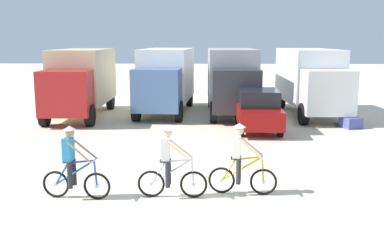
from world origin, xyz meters
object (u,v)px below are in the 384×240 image
at_px(cyclist_cowboy_hat, 170,164).
at_px(cyclist_orange_shirt, 73,165).
at_px(box_truck_white_box, 166,77).
at_px(cyclist_near_camera, 240,162).
at_px(sedan_parked, 258,110).
at_px(supply_crate, 351,123).
at_px(box_truck_avon_van, 311,79).
at_px(box_truck_tan_camper, 81,79).
at_px(box_truck_grey_hauler, 232,78).

bearing_deg(cyclist_cowboy_hat, cyclist_orange_shirt, -176.41).
height_order(box_truck_white_box, cyclist_near_camera, box_truck_white_box).
distance_m(sedan_parked, cyclist_near_camera, 8.18).
xyz_separation_m(sedan_parked, cyclist_near_camera, (-1.37, -8.06, -0.04)).
bearing_deg(supply_crate, box_truck_avon_van, 106.57).
bearing_deg(sedan_parked, cyclist_orange_shirt, -122.68).
bearing_deg(box_truck_tan_camper, cyclist_near_camera, -57.93).
height_order(box_truck_grey_hauler, box_truck_avon_van, same).
height_order(cyclist_orange_shirt, cyclist_near_camera, same).
bearing_deg(cyclist_near_camera, sedan_parked, 80.38).
height_order(box_truck_white_box, box_truck_grey_hauler, same).
distance_m(box_truck_tan_camper, box_truck_grey_hauler, 7.70).
bearing_deg(cyclist_orange_shirt, box_truck_grey_hauler, 70.43).
bearing_deg(cyclist_cowboy_hat, supply_crate, 50.96).
height_order(sedan_parked, cyclist_orange_shirt, cyclist_orange_shirt).
bearing_deg(cyclist_orange_shirt, box_truck_white_box, 85.14).
xyz_separation_m(box_truck_tan_camper, box_truck_avon_van, (11.64, 0.71, 0.00)).
height_order(box_truck_grey_hauler, supply_crate, box_truck_grey_hauler).
height_order(box_truck_avon_van, cyclist_cowboy_hat, box_truck_avon_van).
xyz_separation_m(cyclist_near_camera, supply_crate, (5.52, 8.66, -0.61)).
relative_size(box_truck_white_box, box_truck_avon_van, 1.01).
bearing_deg(box_truck_grey_hauler, sedan_parked, -78.64).
bearing_deg(box_truck_avon_van, supply_crate, -73.43).
bearing_deg(box_truck_avon_van, box_truck_grey_hauler, 175.29).
xyz_separation_m(box_truck_white_box, cyclist_orange_shirt, (-1.12, -13.13, -1.03)).
relative_size(box_truck_tan_camper, box_truck_grey_hauler, 1.00).
bearing_deg(box_truck_grey_hauler, supply_crate, -36.83).
distance_m(box_truck_grey_hauler, box_truck_avon_van, 4.03).
bearing_deg(box_truck_tan_camper, box_truck_grey_hauler, 7.80).
distance_m(box_truck_white_box, sedan_parked, 6.42).
relative_size(box_truck_grey_hauler, cyclist_near_camera, 3.72).
bearing_deg(supply_crate, cyclist_near_camera, -122.53).
relative_size(box_truck_grey_hauler, sedan_parked, 1.60).
height_order(box_truck_tan_camper, cyclist_cowboy_hat, box_truck_tan_camper).
relative_size(box_truck_white_box, cyclist_orange_shirt, 3.78).
bearing_deg(cyclist_orange_shirt, box_truck_tan_camper, 104.43).
height_order(cyclist_cowboy_hat, cyclist_near_camera, same).
relative_size(box_truck_avon_van, cyclist_cowboy_hat, 3.76).
height_order(box_truck_grey_hauler, sedan_parked, box_truck_grey_hauler).
height_order(box_truck_white_box, supply_crate, box_truck_white_box).
relative_size(cyclist_cowboy_hat, supply_crate, 2.39).
bearing_deg(box_truck_tan_camper, box_truck_white_box, 17.16).
bearing_deg(box_truck_avon_van, cyclist_near_camera, -110.40).
relative_size(sedan_parked, cyclist_orange_shirt, 2.33).
xyz_separation_m(box_truck_white_box, supply_crate, (8.50, -4.01, -1.64)).
height_order(box_truck_avon_van, supply_crate, box_truck_avon_van).
bearing_deg(cyclist_cowboy_hat, box_truck_grey_hauler, 80.05).
distance_m(box_truck_grey_hauler, cyclist_near_camera, 12.49).
xyz_separation_m(box_truck_white_box, box_truck_avon_van, (7.48, -0.57, 0.00)).
xyz_separation_m(box_truck_avon_van, cyclist_cowboy_hat, (-6.25, -12.41, -1.03)).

